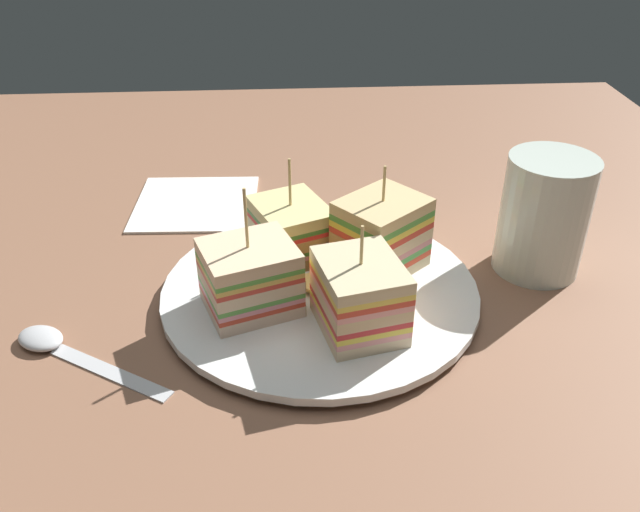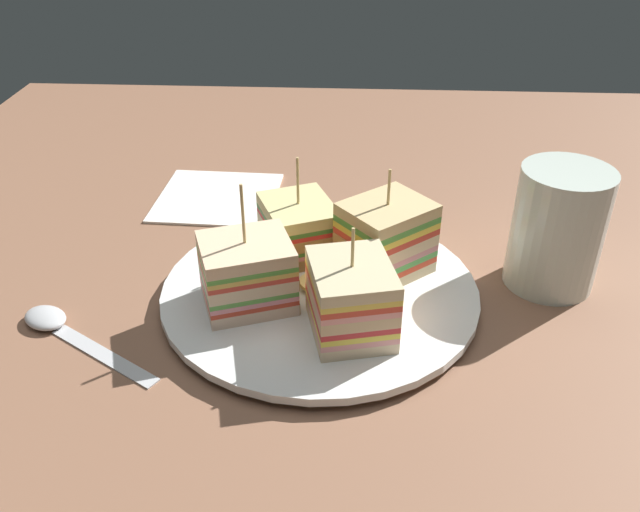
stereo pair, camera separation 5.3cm
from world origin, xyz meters
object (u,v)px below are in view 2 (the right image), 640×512
Objects in this scene: sandwich_wedge_1 at (299,228)px; spoon at (59,326)px; sandwich_wedge_2 at (248,273)px; drinking_glass at (556,237)px; sandwich_wedge_3 at (351,298)px; chip_pile at (333,274)px; sandwich_wedge_0 at (385,238)px; plate at (320,292)px; napkin at (218,196)px.

spoon is at bearing -81.72° from sandwich_wedge_1.
drinking_glass is (6.09, -24.96, 0.49)cm from sandwich_wedge_2.
sandwich_wedge_3 is at bearing 0.44° from sandwich_wedge_1.
spoon is (-5.74, 21.13, -1.78)cm from chip_pile.
sandwich_wedge_0 is at bearing -31.62° from sandwich_wedge_3.
spoon is 40.77cm from drinking_glass.
sandwich_wedge_0 is 1.07× the size of sandwich_wedge_3.
sandwich_wedge_3 reaches higher than chip_pile.
sandwich_wedge_3 is (-5.42, -2.57, 3.32)cm from plate.
plate is 2.09× the size of napkin.
sandwich_wedge_1 is (5.58, 2.16, 2.85)cm from plate.
napkin is (23.01, -8.18, -0.16)cm from spoon.
plate is at bearing 12.16° from sandwich_wedge_3.
sandwich_wedge_2 is at bearing 113.33° from plate.
sandwich_wedge_2 reaches higher than sandwich_wedge_0.
sandwich_wedge_2 is at bearing -162.32° from napkin.
sandwich_wedge_3 is at bearing 31.68° from sandwich_wedge_0.
drinking_glass is (8.97, -39.56, 4.08)cm from spoon.
plate is at bearing 115.13° from chip_pile.
drinking_glass is at bearing -114.10° from napkin.
plate is 2.97× the size of sandwich_wedge_3.
napkin is (12.18, 9.75, -3.36)cm from sandwich_wedge_1.
chip_pile is at bearing -64.87° from plate.
chip_pile reaches higher than napkin.
napkin is 1.18× the size of drinking_glass.
sandwich_wedge_2 reaches higher than sandwich_wedge_3.
drinking_glass is (-1.85, -21.62, 0.87)cm from sandwich_wedge_1.
chip_pile is (2.86, -6.53, -1.81)cm from sandwich_wedge_2.
spoon is (-5.25, 20.10, -0.35)cm from plate.
sandwich_wedge_1 is at bearing -141.32° from napkin.
chip_pile is 0.67× the size of drinking_glass.
spoon is 24.42cm from napkin.
sandwich_wedge_0 is 0.91× the size of sandwich_wedge_2.
sandwich_wedge_1 is at bearing 21.17° from plate.
sandwich_wedge_3 is 19.21cm from drinking_glass.
spoon is at bearing -22.31° from sandwich_wedge_0.
napkin is at bearing 33.85° from plate.
sandwich_wedge_2 is at bearing 103.72° from drinking_glass.
chip_pile reaches higher than plate.
sandwich_wedge_0 is at bearing 93.75° from drinking_glass.
plate is 2.77× the size of sandwich_wedge_0.
napkin is at bearing -164.15° from sandwich_wedge_1.
sandwich_wedge_2 is at bearing 56.12° from sandwich_wedge_3.
chip_pile is at bearing 9.29° from sandwich_wedge_1.
spoon is (-10.83, 17.94, -3.20)cm from sandwich_wedge_1.
spoon is at bearing 160.43° from napkin.
sandwich_wedge_2 is 0.99× the size of drinking_glass.
sandwich_wedge_2 is (-7.95, 3.34, 0.39)cm from sandwich_wedge_1.
sandwich_wedge_1 is (2.78, 7.46, -0.79)cm from sandwich_wedge_0.
sandwich_wedge_3 is 27.59cm from napkin.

